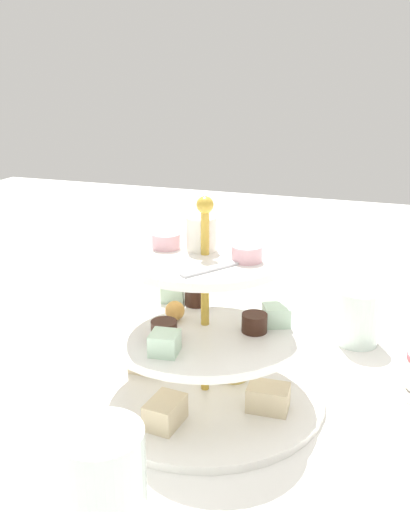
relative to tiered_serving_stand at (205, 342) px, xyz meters
name	(u,v)px	position (x,y,z in m)	size (l,w,h in m)	color
ground_plane	(205,395)	(0.00, 0.00, -0.07)	(2.40, 2.40, 0.00)	white
tiered_serving_stand	(205,342)	(0.00, 0.00, 0.00)	(0.30, 0.30, 0.26)	white
water_glass_tall_right	(105,503)	(-0.27, -0.01, -0.01)	(0.07, 0.07, 0.13)	silver
water_glass_short_left	(358,317)	(0.21, -0.17, -0.03)	(0.06, 0.06, 0.08)	silver
water_glass_mid_back	(205,288)	(0.23, 0.08, -0.02)	(0.06, 0.06, 0.10)	silver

